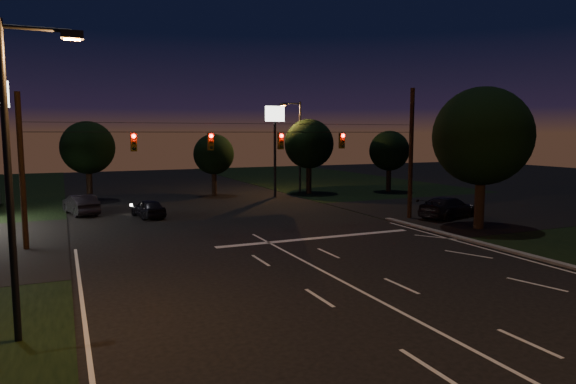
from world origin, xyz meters
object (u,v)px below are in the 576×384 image
tree_right_near (481,137)px  car_cross (448,207)px  car_oncoming_b (81,204)px  car_oncoming_a (148,208)px  utility_pole_right (409,218)px

tree_right_near → car_cross: 6.30m
tree_right_near → car_cross: tree_right_near is taller
tree_right_near → car_oncoming_b: bearing=144.7°
car_cross → tree_right_near: bearing=148.2°
car_oncoming_b → car_oncoming_a: bearing=129.4°
tree_right_near → car_oncoming_a: 22.71m
tree_right_near → car_oncoming_a: (-18.20, 12.61, -5.03)m
utility_pole_right → tree_right_near: bearing=-72.5°
car_oncoming_a → car_oncoming_b: bearing=-47.5°
utility_pole_right → car_cross: (2.55, -1.03, 0.75)m
tree_right_near → utility_pole_right: bearing=107.5°
utility_pole_right → car_cross: size_ratio=1.73×
utility_pole_right → car_oncoming_a: size_ratio=2.35×
car_oncoming_a → car_cross: car_cross is taller
car_oncoming_b → tree_right_near: bearing=131.7°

